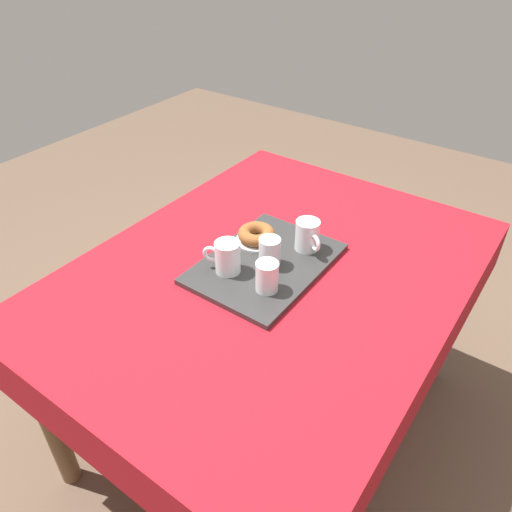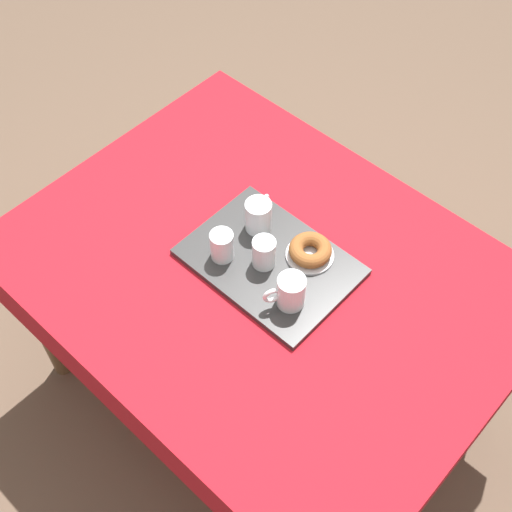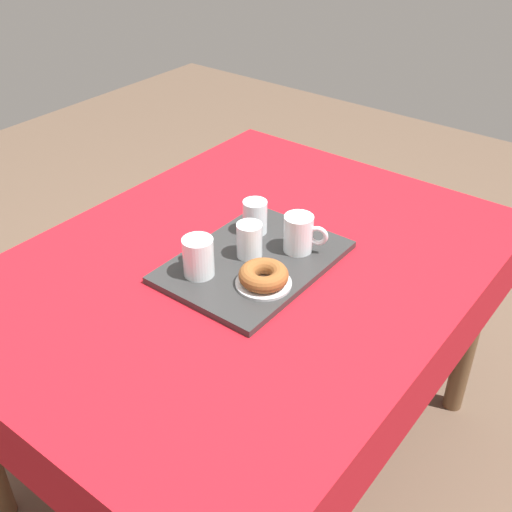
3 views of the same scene
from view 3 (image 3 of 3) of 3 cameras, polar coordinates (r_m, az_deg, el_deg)
name	(u,v)px [view 3 (image 3 of 3)]	position (r m, az deg, el deg)	size (l,w,h in m)	color
ground_plane	(248,453)	(2.12, -0.72, -17.55)	(6.00, 6.00, 0.00)	brown
dining_table	(246,287)	(1.65, -0.88, -2.85)	(1.39, 1.06, 0.75)	#A8141E
serving_tray	(254,261)	(1.58, -0.14, -0.47)	(0.46, 0.33, 0.02)	#2D2D2D
tea_mug_left	(198,258)	(1.51, -5.30, -0.15)	(0.08, 0.11, 0.10)	white
tea_mug_right	(299,235)	(1.59, 3.95, 1.97)	(0.08, 0.11, 0.10)	white
water_glass_near	(255,218)	(1.67, -0.09, 3.48)	(0.07, 0.07, 0.09)	white
water_glass_far	(249,241)	(1.57, -0.61, 1.34)	(0.07, 0.07, 0.09)	white
donut_plate_left	(264,283)	(1.49, 0.69, -2.51)	(0.14, 0.14, 0.01)	silver
sugar_donut_left	(264,275)	(1.47, 0.70, -1.76)	(0.12, 0.12, 0.04)	brown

